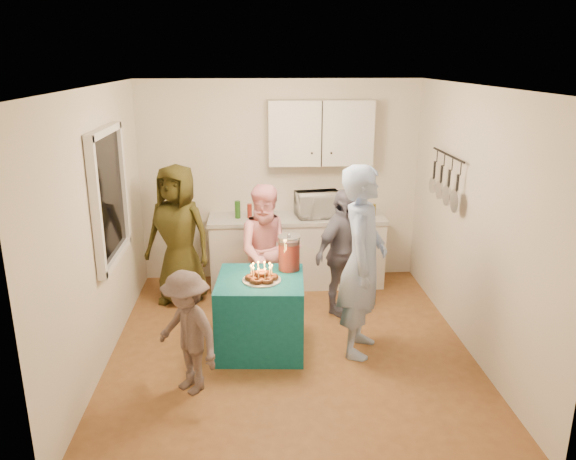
{
  "coord_description": "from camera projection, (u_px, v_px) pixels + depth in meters",
  "views": [
    {
      "loc": [
        -0.35,
        -5.15,
        2.85
      ],
      "look_at": [
        0.0,
        0.35,
        1.15
      ],
      "focal_mm": 35.0,
      "sensor_mm": 36.0,
      "label": 1
    }
  ],
  "objects": [
    {
      "name": "ceiling",
      "position": [
        290.0,
        86.0,
        5.0
      ],
      "size": [
        4.0,
        4.0,
        0.0
      ],
      "primitive_type": "plane",
      "color": "white",
      "rests_on": "floor"
    },
    {
      "name": "woman_back_center",
      "position": [
        269.0,
        251.0,
        6.3
      ],
      "size": [
        0.77,
        0.62,
        1.53
      ],
      "primitive_type": "imported",
      "rotation": [
        0.0,
        0.0,
        0.05
      ],
      "color": "pink",
      "rests_on": "floor"
    },
    {
      "name": "countertop",
      "position": [
        297.0,
        218.0,
        7.14
      ],
      "size": [
        2.24,
        0.62,
        0.05
      ],
      "primitive_type": "cube",
      "color": "beige",
      "rests_on": "counter"
    },
    {
      "name": "floor",
      "position": [
        290.0,
        347.0,
        5.77
      ],
      "size": [
        4.0,
        4.0,
        0.0
      ],
      "primitive_type": "plane",
      "color": "brown",
      "rests_on": "ground"
    },
    {
      "name": "counter",
      "position": [
        297.0,
        252.0,
        7.27
      ],
      "size": [
        2.2,
        0.58,
        0.86
      ],
      "primitive_type": "cube",
      "color": "white",
      "rests_on": "floor"
    },
    {
      "name": "left_wall",
      "position": [
        100.0,
        229.0,
        5.28
      ],
      "size": [
        4.0,
        4.0,
        0.0
      ],
      "primitive_type": "plane",
      "color": "silver",
      "rests_on": "floor"
    },
    {
      "name": "microwave",
      "position": [
        318.0,
        204.0,
        7.1
      ],
      "size": [
        0.61,
        0.47,
        0.31
      ],
      "primitive_type": "imported",
      "rotation": [
        0.0,
        0.0,
        0.17
      ],
      "color": "white",
      "rests_on": "countertop"
    },
    {
      "name": "donut_cake",
      "position": [
        262.0,
        272.0,
        5.45
      ],
      "size": [
        0.38,
        0.38,
        0.18
      ],
      "primitive_type": null,
      "color": "#381C0C",
      "rests_on": "party_table"
    },
    {
      "name": "pot_rack",
      "position": [
        444.0,
        178.0,
        6.07
      ],
      "size": [
        0.12,
        1.0,
        0.6
      ],
      "primitive_type": "cube",
      "color": "black",
      "rests_on": "right_wall"
    },
    {
      "name": "back_wall",
      "position": [
        280.0,
        182.0,
        7.29
      ],
      "size": [
        3.6,
        3.6,
        0.0
      ],
      "primitive_type": "plane",
      "color": "silver",
      "rests_on": "floor"
    },
    {
      "name": "woman_back_right",
      "position": [
        342.0,
        252.0,
        6.36
      ],
      "size": [
        0.87,
        0.85,
        1.46
      ],
      "primitive_type": "imported",
      "rotation": [
        0.0,
        0.0,
        0.77
      ],
      "color": "black",
      "rests_on": "floor"
    },
    {
      "name": "woman_back_left",
      "position": [
        178.0,
        235.0,
        6.62
      ],
      "size": [
        0.97,
        0.81,
        1.69
      ],
      "primitive_type": "imported",
      "rotation": [
        0.0,
        0.0,
        -0.38
      ],
      "color": "brown",
      "rests_on": "floor"
    },
    {
      "name": "man_birthday",
      "position": [
        363.0,
        262.0,
        5.44
      ],
      "size": [
        0.66,
        0.81,
        1.9
      ],
      "primitive_type": "imported",
      "rotation": [
        0.0,
        0.0,
        1.24
      ],
      "color": "#9BB3E2",
      "rests_on": "floor"
    },
    {
      "name": "upper_cabinet",
      "position": [
        320.0,
        133.0,
        6.99
      ],
      "size": [
        1.3,
        0.3,
        0.8
      ],
      "primitive_type": "cube",
      "color": "white",
      "rests_on": "back_wall"
    },
    {
      "name": "child_near_left",
      "position": [
        187.0,
        333.0,
        4.86
      ],
      "size": [
        0.81,
        0.82,
        1.13
      ],
      "primitive_type": "imported",
      "rotation": [
        0.0,
        0.0,
        -0.8
      ],
      "color": "#4F403F",
      "rests_on": "floor"
    },
    {
      "name": "window_night",
      "position": [
        108.0,
        196.0,
        5.49
      ],
      "size": [
        0.04,
        1.0,
        1.2
      ],
      "primitive_type": "cube",
      "color": "black",
      "rests_on": "left_wall"
    },
    {
      "name": "punch_jar",
      "position": [
        289.0,
        254.0,
        5.72
      ],
      "size": [
        0.22,
        0.22,
        0.34
      ],
      "primitive_type": "cylinder",
      "color": "#B71A0E",
      "rests_on": "party_table"
    },
    {
      "name": "right_wall",
      "position": [
        473.0,
        222.0,
        5.49
      ],
      "size": [
        4.0,
        4.0,
        0.0
      ],
      "primitive_type": "plane",
      "color": "silver",
      "rests_on": "floor"
    },
    {
      "name": "party_table",
      "position": [
        261.0,
        314.0,
        5.64
      ],
      "size": [
        0.91,
        0.91,
        0.76
      ],
      "primitive_type": "cube",
      "rotation": [
        0.0,
        0.0,
        -0.07
      ],
      "color": "#0F5C68",
      "rests_on": "floor"
    }
  ]
}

